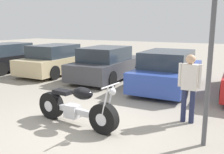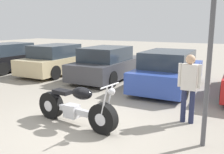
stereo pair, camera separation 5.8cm
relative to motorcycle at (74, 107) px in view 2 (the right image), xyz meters
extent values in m
plane|color=gray|center=(0.20, -0.09, -0.43)|extent=(60.00, 60.00, 0.00)
cylinder|color=black|center=(0.81, -0.10, -0.10)|extent=(0.68, 0.28, 0.66)
cylinder|color=silver|center=(0.81, -0.10, -0.10)|extent=(0.29, 0.25, 0.26)
cylinder|color=black|center=(-0.77, 0.09, -0.10)|extent=(0.68, 0.28, 0.66)
cylinder|color=silver|center=(-0.77, 0.09, -0.10)|extent=(0.29, 0.25, 0.26)
cube|color=silver|center=(0.02, -0.01, -0.08)|extent=(1.22, 0.26, 0.12)
cube|color=silver|center=(-0.09, 0.01, -0.11)|extent=(0.37, 0.28, 0.30)
ellipsoid|color=black|center=(0.24, -0.03, 0.36)|extent=(0.56, 0.39, 0.28)
cube|color=black|center=(-0.37, 0.04, 0.30)|extent=(0.47, 0.29, 0.09)
ellipsoid|color=black|center=(-0.72, 0.09, 0.15)|extent=(0.50, 0.26, 0.20)
cylinder|color=silver|center=(0.89, -0.21, 0.27)|extent=(0.22, 0.06, 0.74)
cylinder|color=silver|center=(0.91, -0.03, 0.27)|extent=(0.22, 0.06, 0.74)
cylinder|color=silver|center=(0.99, -0.13, 0.64)|extent=(0.11, 0.62, 0.03)
sphere|color=silver|center=(1.03, -0.13, 0.52)|extent=(0.15, 0.15, 0.15)
cylinder|color=silver|center=(-0.29, 0.17, -0.21)|extent=(1.21, 0.23, 0.08)
cube|color=black|center=(-7.18, 4.51, 0.06)|extent=(1.74, 4.11, 0.67)
cube|color=#28333D|center=(-7.18, 4.26, 0.68)|extent=(1.53, 2.14, 0.56)
cylinder|color=black|center=(-7.99, 5.79, -0.12)|extent=(0.20, 0.61, 0.61)
cylinder|color=black|center=(-6.37, 5.79, -0.12)|extent=(0.20, 0.61, 0.61)
cylinder|color=black|center=(-6.37, 3.24, -0.12)|extent=(0.20, 0.61, 0.61)
cube|color=#C6B284|center=(-4.45, 4.89, 0.06)|extent=(1.74, 4.11, 0.67)
cube|color=#28333D|center=(-4.45, 4.64, 0.68)|extent=(1.53, 2.14, 0.56)
cylinder|color=black|center=(-5.26, 6.16, -0.12)|extent=(0.20, 0.61, 0.61)
cylinder|color=black|center=(-3.64, 6.16, -0.12)|extent=(0.20, 0.61, 0.61)
cylinder|color=black|center=(-5.26, 3.61, -0.12)|extent=(0.20, 0.61, 0.61)
cylinder|color=black|center=(-3.64, 3.61, -0.12)|extent=(0.20, 0.61, 0.61)
cube|color=#3D3D42|center=(-1.72, 4.86, 0.06)|extent=(1.74, 4.11, 0.67)
cube|color=#28333D|center=(-1.72, 4.62, 0.68)|extent=(1.53, 2.14, 0.56)
cylinder|color=black|center=(-2.53, 6.14, -0.12)|extent=(0.20, 0.61, 0.61)
cylinder|color=black|center=(-0.91, 6.14, -0.12)|extent=(0.20, 0.61, 0.61)
cylinder|color=black|center=(-2.53, 3.59, -0.12)|extent=(0.20, 0.61, 0.61)
cylinder|color=black|center=(-0.91, 3.59, -0.12)|extent=(0.20, 0.61, 0.61)
cube|color=#2D479E|center=(1.01, 4.43, 0.06)|extent=(1.74, 4.11, 0.67)
cube|color=#28333D|center=(1.01, 4.18, 0.68)|extent=(1.53, 2.14, 0.56)
cylinder|color=black|center=(0.20, 5.70, -0.12)|extent=(0.20, 0.61, 0.61)
cylinder|color=black|center=(1.82, 5.70, -0.12)|extent=(0.20, 0.61, 0.61)
cylinder|color=black|center=(0.20, 3.15, -0.12)|extent=(0.20, 0.61, 0.61)
cylinder|color=black|center=(1.82, 3.15, -0.12)|extent=(0.20, 0.61, 0.61)
cylinder|color=black|center=(2.93, 3.40, -0.12)|extent=(0.20, 0.61, 0.61)
cylinder|color=#4C4C51|center=(2.77, 0.29, 0.99)|extent=(0.09, 0.09, 2.83)
cylinder|color=#232847|center=(2.17, 1.33, -0.03)|extent=(0.12, 0.12, 0.80)
cylinder|color=#232847|center=(2.36, 1.33, -0.03)|extent=(0.12, 0.12, 0.80)
cube|color=silver|center=(2.27, 1.33, 0.67)|extent=(0.34, 0.20, 0.60)
cylinder|color=silver|center=(2.05, 1.33, 0.70)|extent=(0.08, 0.08, 0.55)
cylinder|color=silver|center=(2.49, 1.33, 0.70)|extent=(0.08, 0.08, 0.55)
sphere|color=tan|center=(2.27, 1.33, 1.08)|extent=(0.22, 0.22, 0.22)
camera|label=1|loc=(3.22, -4.45, 1.82)|focal=40.00mm
camera|label=2|loc=(3.27, -4.43, 1.82)|focal=40.00mm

